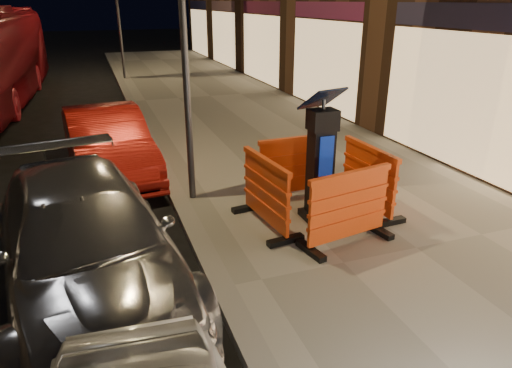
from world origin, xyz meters
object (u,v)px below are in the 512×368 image
object	(u,v)px
parking_kiosk	(321,159)
barrier_back	(296,167)
car_red	(111,175)
barrier_bldgside	(368,178)
barrier_kerbside	(266,193)
car_silver	(94,288)
barrier_front	(348,208)

from	to	relation	value
parking_kiosk	barrier_back	bearing A→B (deg)	85.19
parking_kiosk	car_red	distance (m)	5.05
parking_kiosk	barrier_bldgside	distance (m)	1.06
barrier_back	barrier_kerbside	xyz separation A→B (m)	(-0.95, -0.95, 0.00)
parking_kiosk	barrier_back	xyz separation A→B (m)	(0.00, 0.95, -0.46)
barrier_kerbside	barrier_bldgside	world-z (taller)	same
barrier_kerbside	barrier_bldgside	xyz separation A→B (m)	(1.90, 0.00, 0.00)
car_red	barrier_kerbside	bearing A→B (deg)	-64.54
barrier_bldgside	car_red	bearing A→B (deg)	45.26
parking_kiosk	car_red	bearing A→B (deg)	125.83
car_silver	car_red	distance (m)	4.41
barrier_back	barrier_bldgside	size ratio (longest dim) A/B	1.00
barrier_kerbside	car_red	bearing A→B (deg)	24.30
barrier_bldgside	car_silver	bearing A→B (deg)	95.34
barrier_front	parking_kiosk	bearing A→B (deg)	80.19
barrier_bldgside	barrier_kerbside	bearing A→B (deg)	87.19
parking_kiosk	barrier_kerbside	distance (m)	1.06
parking_kiosk	barrier_kerbside	size ratio (longest dim) A/B	1.40
barrier_front	car_silver	bearing A→B (deg)	165.72
barrier_front	car_silver	world-z (taller)	barrier_front
parking_kiosk	car_silver	distance (m)	3.92
parking_kiosk	barrier_bldgside	xyz separation A→B (m)	(0.95, 0.00, -0.46)
barrier_bldgside	car_silver	size ratio (longest dim) A/B	0.29
barrier_bldgside	car_silver	distance (m)	4.73
barrier_front	barrier_bldgside	world-z (taller)	same
barrier_kerbside	parking_kiosk	bearing A→B (deg)	-96.81
parking_kiosk	barrier_back	world-z (taller)	parking_kiosk
parking_kiosk	barrier_kerbside	bearing A→B (deg)	175.19
barrier_bldgside	barrier_front	bearing A→B (deg)	132.19
barrier_back	barrier_bldgside	bearing A→B (deg)	-46.81
barrier_front	barrier_back	size ratio (longest dim) A/B	1.00
barrier_bldgside	car_red	size ratio (longest dim) A/B	0.34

